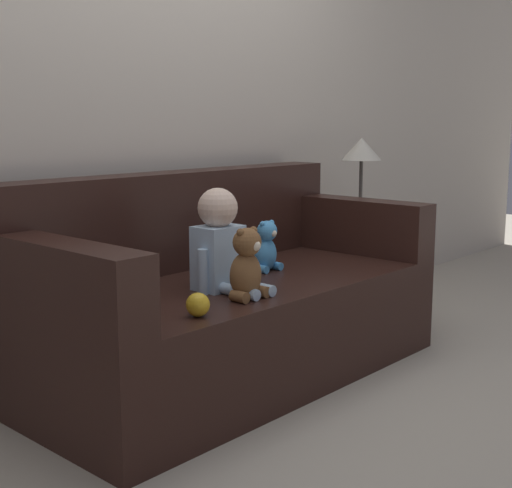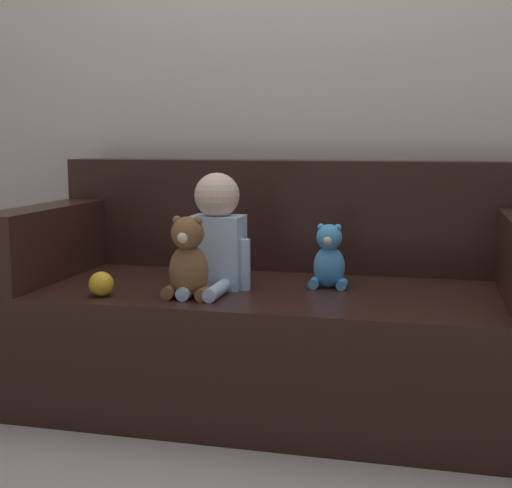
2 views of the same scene
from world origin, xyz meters
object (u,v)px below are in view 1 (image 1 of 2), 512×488
Objects in this scene: teddy_bear_brown at (246,266)px; side_table at (361,181)px; couch at (225,303)px; plush_toy_side at (267,247)px; person_baby at (220,243)px; toy_ball at (198,305)px.

side_table reaches higher than teddy_bear_brown.
side_table is (1.20, 0.12, 0.45)m from couch.
couch is at bearing 56.06° from teddy_bear_brown.
plush_toy_side is at bearing -16.92° from couch.
person_baby reaches higher than teddy_bear_brown.
toy_ball is 0.08× the size of side_table.
person_baby reaches higher than toy_ball.
teddy_bear_brown is at bearing -147.32° from plush_toy_side.
toy_ball is at bearing -171.60° from teddy_bear_brown.
plush_toy_side is 0.78m from toy_ball.
person_baby is at bearing 33.87° from toy_ball.
plush_toy_side is 1.04m from side_table.
side_table is at bearing 11.06° from person_baby.
side_table is at bearing 16.05° from toy_ball.
couch is 6.88× the size of teddy_bear_brown.
teddy_bear_brown is 0.27× the size of side_table.
person_baby reaches higher than plush_toy_side.
plush_toy_side is at bearing -169.88° from side_table.
person_baby is at bearing -166.50° from plush_toy_side.
person_baby is at bearing 77.12° from teddy_bear_brown.
couch is at bearing 163.08° from plush_toy_side.
person_baby is at bearing -168.94° from side_table.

